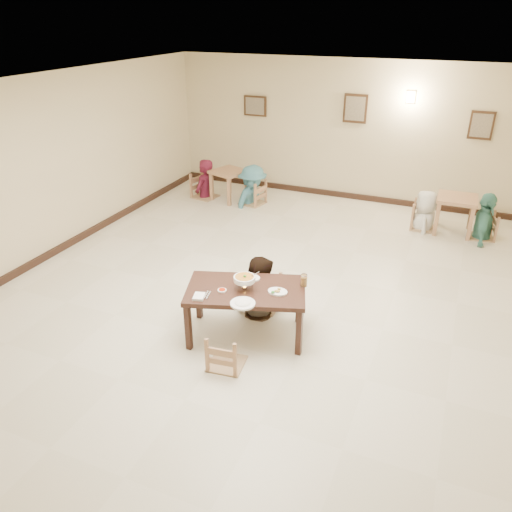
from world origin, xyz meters
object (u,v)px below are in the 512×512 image
at_px(bg_chair_ll, 204,175).
at_px(bg_chair_rl, 427,204).
at_px(chair_far, 264,279).
at_px(drink_glass, 304,281).
at_px(bg_table_left, 229,176).
at_px(chair_near, 226,334).
at_px(curry_warmer, 245,279).
at_px(main_table, 246,294).
at_px(bg_diner_a, 203,159).
at_px(bg_table_right, 457,204).
at_px(bg_diner_c, 429,191).
at_px(bg_diner_d, 490,193).
at_px(main_diner, 258,257).
at_px(bg_diner_b, 252,165).
at_px(bg_chair_rr, 486,215).
at_px(bg_chair_lr, 252,182).

bearing_deg(bg_chair_ll, bg_chair_rl, -79.14).
xyz_separation_m(chair_far, drink_glass, (0.71, -0.38, 0.32)).
xyz_separation_m(bg_table_left, bg_chair_ll, (-0.58, -0.08, -0.01)).
relative_size(chair_near, curry_warmer, 2.91).
distance_m(main_table, bg_diner_a, 5.50).
bearing_deg(bg_diner_a, bg_table_right, 94.79).
height_order(chair_far, bg_diner_c, bg_diner_c).
bearing_deg(bg_diner_c, bg_diner_d, 81.18).
distance_m(main_diner, bg_diner_a, 4.93).
height_order(bg_chair_ll, bg_diner_c, bg_diner_c).
height_order(bg_chair_ll, bg_diner_a, bg_diner_a).
height_order(bg_table_left, bg_table_right, bg_table_right).
bearing_deg(bg_diner_a, drink_glass, 45.19).
bearing_deg(chair_near, bg_diner_c, -115.02).
distance_m(bg_diner_a, bg_diner_c, 4.83).
bearing_deg(main_diner, bg_diner_c, -111.41).
distance_m(chair_far, bg_diner_a, 4.89).
distance_m(chair_far, bg_diner_b, 4.31).
height_order(bg_table_right, bg_diner_d, bg_diner_d).
xyz_separation_m(curry_warmer, bg_chair_rr, (2.84, 4.62, -0.39)).
xyz_separation_m(drink_glass, bg_diner_c, (1.11, 4.28, -0.01)).
height_order(main_table, bg_diner_c, bg_diner_c).
bearing_deg(bg_table_left, bg_table_right, 0.19).
xyz_separation_m(chair_far, bg_diner_a, (-3.01, 3.83, 0.42)).
xyz_separation_m(bg_diner_b, bg_diner_d, (4.72, -0.00, 0.01)).
distance_m(bg_diner_a, bg_diner_b, 1.17).
xyz_separation_m(bg_table_right, bg_diner_b, (-4.19, -0.05, 0.29)).
relative_size(chair_far, curry_warmer, 3.03).
bearing_deg(bg_chair_rr, bg_chair_lr, -99.66).
relative_size(main_table, bg_chair_rr, 1.82).
bearing_deg(bg_chair_lr, bg_diner_a, -74.93).
bearing_deg(bg_diner_b, curry_warmer, -148.70).
bearing_deg(drink_glass, bg_diner_b, 120.88).
distance_m(drink_glass, bg_chair_ll, 5.62).
xyz_separation_m(bg_diner_a, bg_diner_d, (5.89, 0.04, -0.01)).
relative_size(chair_far, bg_diner_d, 0.53).
xyz_separation_m(bg_chair_ll, bg_chair_lr, (1.17, 0.04, -0.03)).
distance_m(bg_table_right, bg_diner_c, 0.56).
bearing_deg(bg_chair_rr, curry_warmer, -41.18).
bearing_deg(bg_diner_a, bg_chair_rl, 94.56).
xyz_separation_m(drink_glass, bg_chair_lr, (-2.55, 4.26, -0.27)).
relative_size(curry_warmer, bg_chair_ll, 0.29).
height_order(drink_glass, bg_chair_rr, bg_chair_rr).
xyz_separation_m(bg_table_left, bg_diner_c, (4.24, -0.01, 0.22)).
relative_size(main_diner, bg_chair_rl, 1.67).
height_order(main_table, bg_table_left, main_table).
bearing_deg(curry_warmer, bg_chair_rl, 69.07).
relative_size(bg_table_left, bg_diner_d, 0.49).
bearing_deg(bg_chair_rl, chair_far, 153.62).
distance_m(chair_near, bg_chair_lr, 5.62).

